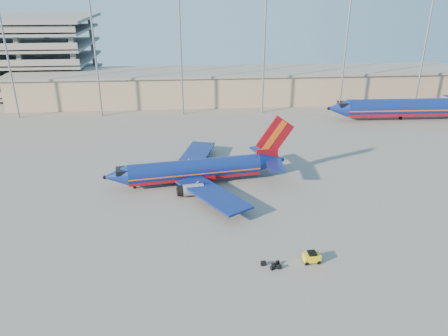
{
  "coord_description": "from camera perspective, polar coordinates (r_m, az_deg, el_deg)",
  "views": [
    {
      "loc": [
        -2.85,
        -60.38,
        31.16
      ],
      "look_at": [
        1.93,
        2.06,
        4.0
      ],
      "focal_mm": 35.0,
      "sensor_mm": 36.0,
      "label": 1
    }
  ],
  "objects": [
    {
      "name": "ground",
      "position": [
        68.01,
        -1.49,
        -3.83
      ],
      "size": [
        220.0,
        220.0,
        0.0
      ],
      "primitive_type": "plane",
      "color": "slate",
      "rests_on": "ground"
    },
    {
      "name": "aircraft_main",
      "position": [
        72.09,
        -3.25,
        -0.2
      ],
      "size": [
        31.46,
        30.06,
        10.7
      ],
      "rotation": [
        0.0,
        0.0,
        0.15
      ],
      "color": "navy",
      "rests_on": "ground"
    },
    {
      "name": "baggage_tug",
      "position": [
        54.06,
        11.39,
        -11.32
      ],
      "size": [
        2.07,
        1.33,
        1.43
      ],
      "rotation": [
        0.0,
        0.0,
        0.07
      ],
      "color": "yellow",
      "rests_on": "ground"
    },
    {
      "name": "terminal_building",
      "position": [
        122.06,
        1.81,
        10.73
      ],
      "size": [
        122.0,
        16.0,
        8.5
      ],
      "color": "tan",
      "rests_on": "ground"
    },
    {
      "name": "light_mast_row",
      "position": [
        107.53,
        -0.16,
        16.18
      ],
      "size": [
        101.6,
        1.6,
        28.65
      ],
      "color": "gray",
      "rests_on": "ground"
    },
    {
      "name": "luggage_pile",
      "position": [
        52.86,
        6.3,
        -12.5
      ],
      "size": [
        2.37,
        1.47,
        0.53
      ],
      "color": "black",
      "rests_on": "ground"
    },
    {
      "name": "aircraft_second",
      "position": [
        113.94,
        22.72,
        7.34
      ],
      "size": [
        39.14,
        15.25,
        13.26
      ],
      "rotation": [
        0.0,
        0.0,
        -0.02
      ],
      "color": "navy",
      "rests_on": "ground"
    }
  ]
}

